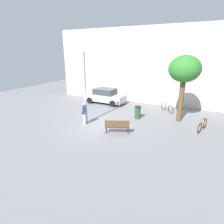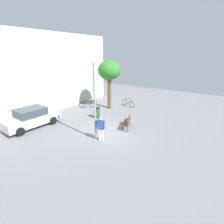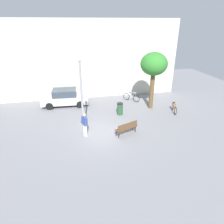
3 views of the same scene
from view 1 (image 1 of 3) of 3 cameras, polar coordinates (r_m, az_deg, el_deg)
The scene contains 10 objects.
ground_plane at distance 13.23m, azimuth -3.41°, elevation -4.40°, with size 36.00×36.00×0.00m, color slate.
building_facade at distance 20.01m, azimuth 8.30°, elevation 14.19°, with size 17.88×2.00×7.49m, color beige.
lamppost at distance 13.23m, azimuth -8.44°, elevation 9.11°, with size 0.28×0.28×5.25m.
person_by_lamppost at distance 13.36m, azimuth -8.75°, elevation 0.05°, with size 0.48×0.63×1.67m.
park_bench at distance 11.86m, azimuth 1.61°, elevation -4.27°, with size 1.66×1.05×0.92m.
plaza_tree at distance 14.31m, azimuth 21.78°, elevation 12.01°, with size 2.26×2.26×4.92m.
bicycle_silver at distance 17.01m, azimuth 16.90°, elevation 1.37°, with size 1.31×1.32×0.97m.
bicycle_orange at distance 13.73m, azimuth 26.47°, elevation -3.79°, with size 0.58×1.74×0.97m.
parked_car_silver at distance 18.96m, azimuth -2.22°, elevation 5.06°, with size 4.28×1.98×1.55m.
trash_bin at distance 14.70m, azimuth 8.04°, elevation -0.08°, with size 0.50×0.50×1.02m.
Camera 1 is at (5.93, -10.69, 5.08)m, focal length 29.16 mm.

